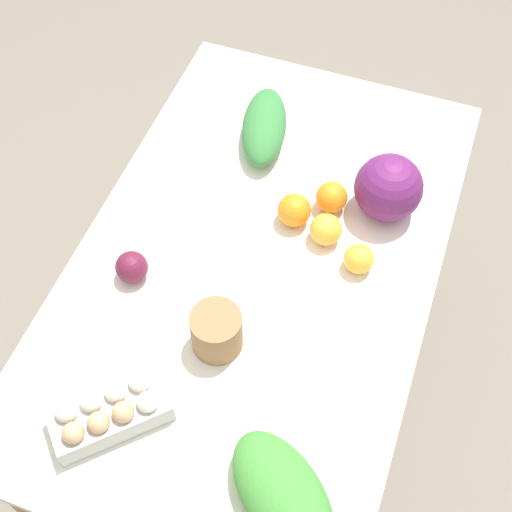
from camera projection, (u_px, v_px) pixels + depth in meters
ground_plane at (256, 389)px, 2.29m from camera, size 8.00×8.00×0.00m
dining_table at (256, 284)px, 1.76m from camera, size 1.37×0.83×0.74m
cabbage_purple at (389, 188)px, 1.69m from camera, size 0.16×0.16×0.16m
egg_carton at (110, 412)px, 1.42m from camera, size 0.24×0.24×0.09m
paper_bag at (217, 331)px, 1.51m from camera, size 0.11×0.11×0.11m
greens_bunch_chard at (264, 127)px, 1.86m from camera, size 0.29×0.18×0.09m
greens_bunch_kale at (283, 495)px, 1.32m from camera, size 0.29×0.30×0.10m
beet_root at (132, 267)px, 1.62m from camera, size 0.07×0.07×0.07m
orange_0 at (294, 210)px, 1.71m from camera, size 0.08×0.08×0.08m
orange_1 at (326, 230)px, 1.68m from camera, size 0.08×0.08×0.08m
orange_2 at (332, 197)px, 1.73m from camera, size 0.08×0.08×0.08m
orange_3 at (359, 259)px, 1.63m from camera, size 0.07×0.07×0.07m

